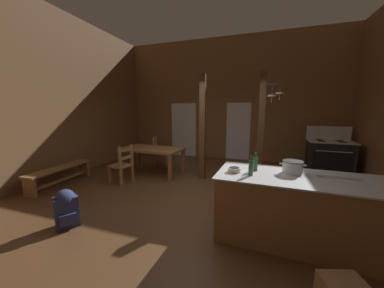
{
  "coord_description": "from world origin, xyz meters",
  "views": [
    {
      "loc": [
        1.12,
        -3.67,
        1.78
      ],
      "look_at": [
        -0.29,
        0.61,
        1.04
      ],
      "focal_mm": 19.17,
      "sensor_mm": 36.0,
      "label": 1
    }
  ],
  "objects_px": {
    "kitchen_island": "(297,209)",
    "backpack": "(66,207)",
    "ladderback_chair_by_post": "(122,165)",
    "bench_along_left_wall": "(60,173)",
    "mixing_bowl_on_counter": "(234,170)",
    "dining_table": "(152,151)",
    "ladderback_chair_near_window": "(159,151)",
    "bottle_tall_on_counter": "(255,163)",
    "stove_range": "(329,156)",
    "bottle_short_on_counter": "(251,168)",
    "stockpot_on_counter": "(293,167)"
  },
  "relations": [
    {
      "from": "stove_range",
      "to": "mixing_bowl_on_counter",
      "type": "distance_m",
      "value": 4.4
    },
    {
      "from": "dining_table",
      "to": "ladderback_chair_by_post",
      "type": "height_order",
      "value": "ladderback_chair_by_post"
    },
    {
      "from": "ladderback_chair_by_post",
      "to": "bench_along_left_wall",
      "type": "height_order",
      "value": "ladderback_chair_by_post"
    },
    {
      "from": "ladderback_chair_by_post",
      "to": "mixing_bowl_on_counter",
      "type": "bearing_deg",
      "value": -23.37
    },
    {
      "from": "bench_along_left_wall",
      "to": "bottle_tall_on_counter",
      "type": "height_order",
      "value": "bottle_tall_on_counter"
    },
    {
      "from": "bench_along_left_wall",
      "to": "stockpot_on_counter",
      "type": "distance_m",
      "value": 5.03
    },
    {
      "from": "ladderback_chair_by_post",
      "to": "mixing_bowl_on_counter",
      "type": "distance_m",
      "value": 3.16
    },
    {
      "from": "stove_range",
      "to": "mixing_bowl_on_counter",
      "type": "xyz_separation_m",
      "value": [
        -2.24,
        -3.77,
        0.46
      ]
    },
    {
      "from": "ladderback_chair_by_post",
      "to": "backpack",
      "type": "bearing_deg",
      "value": -77.8
    },
    {
      "from": "backpack",
      "to": "mixing_bowl_on_counter",
      "type": "xyz_separation_m",
      "value": [
        2.44,
        0.7,
        0.63
      ]
    },
    {
      "from": "dining_table",
      "to": "kitchen_island",
      "type": "bearing_deg",
      "value": -31.52
    },
    {
      "from": "ladderback_chair_near_window",
      "to": "stockpot_on_counter",
      "type": "relative_size",
      "value": 2.78
    },
    {
      "from": "kitchen_island",
      "to": "bottle_short_on_counter",
      "type": "relative_size",
      "value": 7.98
    },
    {
      "from": "bottle_short_on_counter",
      "to": "stockpot_on_counter",
      "type": "bearing_deg",
      "value": 27.52
    },
    {
      "from": "ladderback_chair_near_window",
      "to": "stove_range",
      "type": "bearing_deg",
      "value": 8.17
    },
    {
      "from": "bench_along_left_wall",
      "to": "kitchen_island",
      "type": "bearing_deg",
      "value": -6.45
    },
    {
      "from": "stove_range",
      "to": "stockpot_on_counter",
      "type": "xyz_separation_m",
      "value": [
        -1.46,
        -3.57,
        0.52
      ]
    },
    {
      "from": "kitchen_island",
      "to": "bench_along_left_wall",
      "type": "bearing_deg",
      "value": 173.55
    },
    {
      "from": "bottle_tall_on_counter",
      "to": "bottle_short_on_counter",
      "type": "distance_m",
      "value": 0.26
    },
    {
      "from": "backpack",
      "to": "bottle_short_on_counter",
      "type": "relative_size",
      "value": 2.16
    },
    {
      "from": "kitchen_island",
      "to": "mixing_bowl_on_counter",
      "type": "bearing_deg",
      "value": -176.61
    },
    {
      "from": "kitchen_island",
      "to": "stockpot_on_counter",
      "type": "relative_size",
      "value": 6.44
    },
    {
      "from": "stove_range",
      "to": "backpack",
      "type": "height_order",
      "value": "stove_range"
    },
    {
      "from": "stove_range",
      "to": "stockpot_on_counter",
      "type": "height_order",
      "value": "stove_range"
    },
    {
      "from": "dining_table",
      "to": "mixing_bowl_on_counter",
      "type": "height_order",
      "value": "mixing_bowl_on_counter"
    },
    {
      "from": "kitchen_island",
      "to": "stove_range",
      "type": "height_order",
      "value": "stove_range"
    },
    {
      "from": "kitchen_island",
      "to": "backpack",
      "type": "distance_m",
      "value": 3.39
    },
    {
      "from": "dining_table",
      "to": "stockpot_on_counter",
      "type": "xyz_separation_m",
      "value": [
        3.31,
        -1.93,
        0.35
      ]
    },
    {
      "from": "bench_along_left_wall",
      "to": "backpack",
      "type": "xyz_separation_m",
      "value": [
        1.74,
        -1.32,
        0.01
      ]
    },
    {
      "from": "bottle_short_on_counter",
      "to": "dining_table",
      "type": "bearing_deg",
      "value": 141.2
    },
    {
      "from": "bench_along_left_wall",
      "to": "backpack",
      "type": "relative_size",
      "value": 2.7
    },
    {
      "from": "kitchen_island",
      "to": "backpack",
      "type": "relative_size",
      "value": 3.7
    },
    {
      "from": "backpack",
      "to": "bottle_short_on_counter",
      "type": "height_order",
      "value": "bottle_short_on_counter"
    },
    {
      "from": "mixing_bowl_on_counter",
      "to": "bottle_short_on_counter",
      "type": "height_order",
      "value": "bottle_short_on_counter"
    },
    {
      "from": "ladderback_chair_near_window",
      "to": "mixing_bowl_on_counter",
      "type": "distance_m",
      "value": 4.15
    },
    {
      "from": "bottle_tall_on_counter",
      "to": "dining_table",
      "type": "bearing_deg",
      "value": 145.05
    },
    {
      "from": "mixing_bowl_on_counter",
      "to": "bottle_tall_on_counter",
      "type": "distance_m",
      "value": 0.34
    },
    {
      "from": "ladderback_chair_near_window",
      "to": "bottle_tall_on_counter",
      "type": "relative_size",
      "value": 3.49
    },
    {
      "from": "ladderback_chair_by_post",
      "to": "bottle_short_on_counter",
      "type": "distance_m",
      "value": 3.41
    },
    {
      "from": "ladderback_chair_by_post",
      "to": "stockpot_on_counter",
      "type": "relative_size",
      "value": 2.78
    },
    {
      "from": "bench_along_left_wall",
      "to": "stockpot_on_counter",
      "type": "relative_size",
      "value": 4.71
    },
    {
      "from": "ladderback_chair_near_window",
      "to": "ladderback_chair_by_post",
      "type": "height_order",
      "value": "same"
    },
    {
      "from": "ladderback_chair_near_window",
      "to": "bench_along_left_wall",
      "type": "bearing_deg",
      "value": -120.08
    },
    {
      "from": "kitchen_island",
      "to": "stockpot_on_counter",
      "type": "height_order",
      "value": "stockpot_on_counter"
    },
    {
      "from": "dining_table",
      "to": "bottle_short_on_counter",
      "type": "relative_size",
      "value": 6.41
    },
    {
      "from": "ladderback_chair_near_window",
      "to": "stockpot_on_counter",
      "type": "height_order",
      "value": "stockpot_on_counter"
    },
    {
      "from": "stove_range",
      "to": "ladderback_chair_by_post",
      "type": "distance_m",
      "value": 5.69
    },
    {
      "from": "stockpot_on_counter",
      "to": "mixing_bowl_on_counter",
      "type": "xyz_separation_m",
      "value": [
        -0.78,
        -0.2,
        -0.06
      ]
    },
    {
      "from": "stove_range",
      "to": "ladderback_chair_near_window",
      "type": "height_order",
      "value": "stove_range"
    },
    {
      "from": "ladderback_chair_by_post",
      "to": "mixing_bowl_on_counter",
      "type": "xyz_separation_m",
      "value": [
        2.86,
        -1.24,
        0.49
      ]
    }
  ]
}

